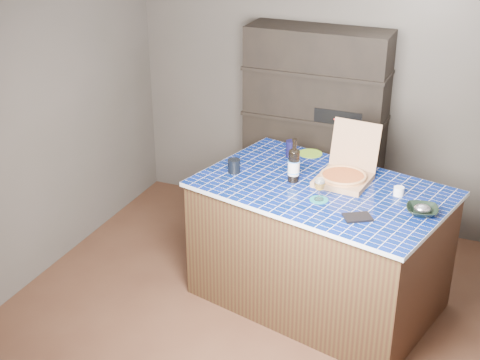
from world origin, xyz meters
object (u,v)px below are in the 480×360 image
at_px(dvd_case, 357,217).
at_px(mead_bottle, 294,165).
at_px(pizza_box, 344,175).
at_px(bowl, 422,211).
at_px(kitchen_island, 319,245).
at_px(wine_glass, 320,184).

bearing_deg(dvd_case, mead_bottle, -155.60).
distance_m(pizza_box, bowl, 0.66).
xyz_separation_m(pizza_box, dvd_case, (0.22, -0.51, -0.05)).
distance_m(kitchen_island, bowl, 0.88).
xyz_separation_m(mead_bottle, dvd_case, (0.56, -0.37, -0.12)).
relative_size(wine_glass, dvd_case, 0.95).
bearing_deg(dvd_case, pizza_box, 171.73).
height_order(kitchen_island, mead_bottle, mead_bottle).
bearing_deg(bowl, kitchen_island, 168.66).
bearing_deg(kitchen_island, bowl, 2.59).
distance_m(pizza_box, dvd_case, 0.56).
xyz_separation_m(dvd_case, bowl, (0.37, 0.22, 0.02)).
bearing_deg(bowl, pizza_box, 154.06).
relative_size(wine_glass, bowl, 0.82).
xyz_separation_m(kitchen_island, bowl, (0.71, -0.14, 0.50)).
height_order(pizza_box, dvd_case, pizza_box).
xyz_separation_m(kitchen_island, wine_glass, (0.04, -0.21, 0.59)).
distance_m(kitchen_island, dvd_case, 0.69).
relative_size(pizza_box, dvd_case, 2.66).
xyz_separation_m(pizza_box, wine_glass, (-0.08, -0.36, 0.06)).
relative_size(pizza_box, bowl, 2.29).
bearing_deg(wine_glass, mead_bottle, 139.31).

